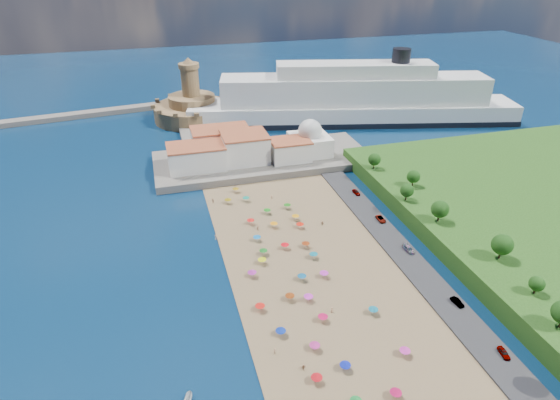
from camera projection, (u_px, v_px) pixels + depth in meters
name	position (u px, v px, depth m)	size (l,w,h in m)	color
ground	(290.00, 266.00, 134.30)	(700.00, 700.00, 0.00)	#071938
terrace	(263.00, 160.00, 197.74)	(90.00, 36.00, 3.00)	#59544C
jetty	(201.00, 137.00, 222.28)	(18.00, 70.00, 2.40)	#59544C
waterfront_buildings	(232.00, 148.00, 192.15)	(57.00, 29.00, 11.00)	silver
domed_building	(310.00, 140.00, 197.24)	(16.00, 16.00, 15.00)	silver
fortress	(192.00, 107.00, 245.05)	(40.00, 40.00, 32.40)	#9C794E
cruise_ship	(353.00, 101.00, 240.63)	(170.29, 63.23, 36.97)	black
beach_parasols	(304.00, 293.00, 120.67)	(31.25, 115.63, 2.20)	gray
beachgoers	(272.00, 252.00, 138.51)	(36.25, 98.56, 1.83)	tan
parked_cars	(405.00, 245.00, 141.48)	(2.35, 84.40, 1.42)	gray
hillside_trees	(469.00, 233.00, 131.29)	(16.33, 107.43, 7.36)	#382314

